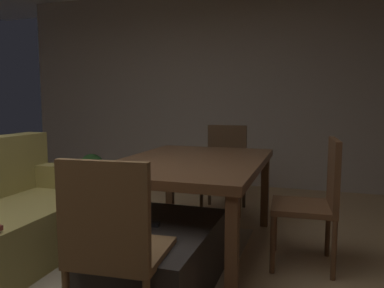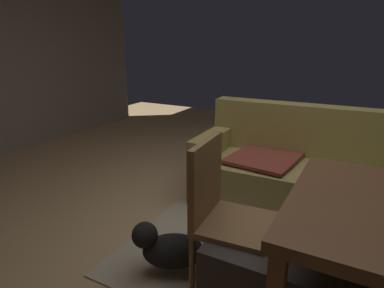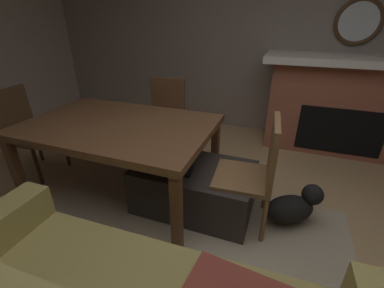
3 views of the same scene
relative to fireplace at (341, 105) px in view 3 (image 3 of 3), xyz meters
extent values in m
plane|color=tan|center=(0.85, 2.35, -0.60)|extent=(8.82, 8.82, 0.00)
cube|color=gray|center=(0.85, -0.38, 0.80)|extent=(7.75, 0.12, 2.79)
cube|color=tan|center=(1.31, 2.40, -0.59)|extent=(2.60, 2.00, 0.01)
cube|color=#9E5642|center=(0.00, -0.02, -0.05)|extent=(1.71, 0.60, 1.10)
cube|color=black|center=(0.00, 0.24, -0.25)|extent=(0.94, 0.10, 0.56)
cube|color=white|center=(0.00, 0.03, 0.54)|extent=(1.95, 0.76, 0.08)
torus|color=#4C331E|center=(0.00, -0.29, 0.93)|extent=(0.53, 0.05, 0.53)
cylinder|color=silver|center=(0.00, -0.29, 0.93)|extent=(0.44, 0.01, 0.44)
cube|color=#2D2826|center=(1.31, 1.78, -0.38)|extent=(1.02, 0.62, 0.42)
cube|color=black|center=(1.32, 1.87, -0.16)|extent=(0.07, 0.16, 0.02)
cube|color=brown|center=(2.02, 1.80, 0.11)|extent=(1.65, 1.09, 0.06)
cube|color=brown|center=(1.25, 2.29, -0.26)|extent=(0.07, 0.07, 0.68)
cube|color=brown|center=(2.78, 2.29, -0.26)|extent=(0.07, 0.07, 0.68)
cube|color=brown|center=(1.25, 1.32, -0.26)|extent=(0.07, 0.07, 0.68)
cube|color=brown|center=(2.78, 1.32, -0.26)|extent=(0.07, 0.07, 0.68)
cube|color=brown|center=(0.89, 1.80, -0.17)|extent=(0.47, 0.47, 0.04)
cube|color=brown|center=(0.69, 1.79, 0.09)|extent=(0.07, 0.44, 0.48)
cylinder|color=brown|center=(1.08, 2.02, -0.39)|extent=(0.04, 0.04, 0.41)
cylinder|color=brown|center=(1.11, 1.62, -0.39)|extent=(0.04, 0.04, 0.41)
cylinder|color=brown|center=(0.68, 1.99, -0.39)|extent=(0.04, 0.04, 0.41)
cylinder|color=brown|center=(0.71, 1.59, -0.39)|extent=(0.04, 0.04, 0.41)
cube|color=#513823|center=(3.14, 1.80, -0.17)|extent=(0.46, 0.46, 0.04)
cube|color=#513823|center=(3.34, 1.81, 0.09)|extent=(0.06, 0.44, 0.48)
cylinder|color=#513823|center=(2.95, 1.59, -0.39)|extent=(0.04, 0.04, 0.41)
cylinder|color=#513823|center=(2.93, 1.99, -0.39)|extent=(0.04, 0.04, 0.41)
cylinder|color=#513823|center=(3.35, 1.61, -0.39)|extent=(0.04, 0.04, 0.41)
cylinder|color=#513823|center=(3.33, 2.01, -0.39)|extent=(0.04, 0.04, 0.41)
cube|color=brown|center=(2.02, 0.96, -0.17)|extent=(0.46, 0.46, 0.04)
cube|color=brown|center=(2.03, 0.76, 0.09)|extent=(0.44, 0.06, 0.48)
cylinder|color=brown|center=(1.81, 1.15, -0.39)|extent=(0.04, 0.04, 0.41)
cylinder|color=brown|center=(2.21, 1.17, -0.39)|extent=(0.04, 0.04, 0.41)
cylinder|color=brown|center=(1.83, 0.75, -0.39)|extent=(0.04, 0.04, 0.41)
cylinder|color=brown|center=(2.23, 0.77, -0.39)|extent=(0.04, 0.04, 0.41)
ellipsoid|color=black|center=(0.50, 1.72, -0.43)|extent=(0.46, 0.40, 0.23)
sphere|color=black|center=(0.34, 1.63, -0.31)|extent=(0.17, 0.17, 0.17)
camera|label=1|loc=(-0.68, 0.92, 0.59)|focal=34.25mm
camera|label=2|loc=(1.48, 0.17, 0.88)|focal=30.64mm
camera|label=3|loc=(0.67, 3.55, 0.98)|focal=24.08mm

